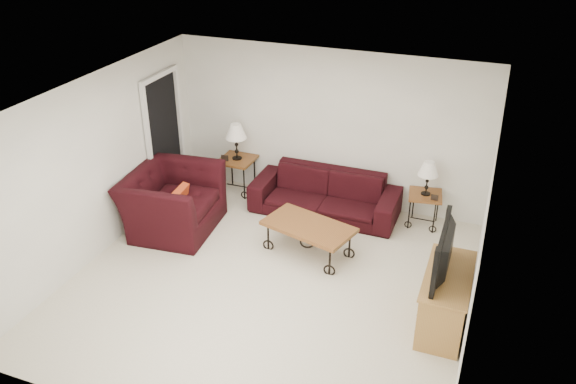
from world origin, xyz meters
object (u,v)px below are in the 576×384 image
(television, at_px, (451,252))
(lamp_left, at_px, (236,142))
(coffee_table, at_px, (308,239))
(lamp_right, at_px, (428,178))
(tv_stand, at_px, (445,299))
(side_table_left, at_px, (238,175))
(backpack, at_px, (383,222))
(sofa, at_px, (325,194))
(side_table_right, at_px, (424,209))
(armchair, at_px, (172,201))

(television, bearing_deg, lamp_left, -120.96)
(lamp_left, height_order, coffee_table, lamp_left)
(lamp_left, bearing_deg, television, -30.96)
(lamp_right, height_order, tv_stand, lamp_right)
(side_table_left, relative_size, coffee_table, 0.49)
(coffee_table, distance_m, tv_stand, 2.16)
(side_table_left, bearing_deg, coffee_table, -38.26)
(coffee_table, bearing_deg, lamp_left, 141.74)
(side_table_left, xyz_separation_m, coffee_table, (1.72, -1.36, -0.07))
(backpack, bearing_deg, lamp_right, 31.75)
(television, bearing_deg, lamp_right, -165.34)
(sofa, relative_size, side_table_left, 3.77)
(side_table_left, bearing_deg, lamp_right, -0.00)
(lamp_right, bearing_deg, sofa, -173.22)
(coffee_table, bearing_deg, sofa, 96.50)
(sofa, height_order, tv_stand, tv_stand)
(sofa, height_order, side_table_left, sofa)
(lamp_left, bearing_deg, backpack, -10.12)
(lamp_right, bearing_deg, lamp_left, 180.00)
(sofa, height_order, lamp_left, lamp_left)
(tv_stand, bearing_deg, lamp_left, 149.18)
(lamp_right, distance_m, backpack, 0.92)
(sofa, xyz_separation_m, lamp_right, (1.51, 0.18, 0.46))
(side_table_right, distance_m, coffee_table, 1.94)
(side_table_left, xyz_separation_m, armchair, (-0.41, -1.42, 0.15))
(lamp_left, xyz_separation_m, television, (3.68, -2.21, 0.09))
(sofa, xyz_separation_m, armchair, (-1.99, -1.24, 0.12))
(coffee_table, xyz_separation_m, backpack, (0.86, 0.90, -0.04))
(tv_stand, xyz_separation_m, backpack, (-1.12, 1.75, -0.16))
(side_table_left, height_order, armchair, armchair)
(sofa, bearing_deg, backpack, -15.78)
(lamp_left, bearing_deg, tv_stand, -30.82)
(coffee_table, height_order, tv_stand, tv_stand)
(coffee_table, distance_m, television, 2.27)
(lamp_left, bearing_deg, side_table_left, 0.00)
(side_table_left, bearing_deg, side_table_right, -0.00)
(lamp_right, height_order, coffee_table, lamp_right)
(lamp_right, distance_m, coffee_table, 2.02)
(lamp_right, height_order, television, television)
(armchair, bearing_deg, backpack, -77.36)
(sofa, distance_m, tv_stand, 2.93)
(armchair, relative_size, tv_stand, 1.19)
(coffee_table, bearing_deg, side_table_right, 44.55)
(side_table_right, bearing_deg, armchair, -158.01)
(side_table_right, relative_size, tv_stand, 0.45)
(backpack, bearing_deg, television, -67.71)
(tv_stand, height_order, backpack, tv_stand)
(backpack, bearing_deg, armchair, -172.12)
(lamp_left, distance_m, tv_stand, 4.34)
(sofa, xyz_separation_m, tv_stand, (2.11, -2.03, 0.02))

